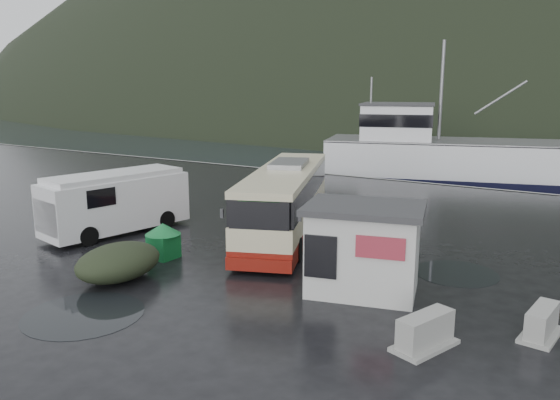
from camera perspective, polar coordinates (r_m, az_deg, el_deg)
The scene contains 14 objects.
ground at distance 20.92m, azimuth -8.68°, elevation -5.84°, with size 160.00×160.00×0.00m, color black.
harbor_water at distance 126.09m, azimuth 25.31°, elevation 7.93°, with size 300.00×180.00×0.02m, color black.
quay_edge at distance 38.06m, azimuth 10.82°, elevation 2.14°, with size 160.00×0.60×1.50m, color #999993.
coach_bus at distance 23.68m, azimuth 0.60°, elevation -3.59°, with size 2.78×10.95×3.09m, color beige, non-canonical shape.
white_van at distance 25.02m, azimuth -16.57°, elevation -3.24°, with size 2.19×6.38×2.67m, color white, non-canonical shape.
waste_bin_left at distance 20.97m, azimuth -12.01°, elevation -5.92°, with size 0.96×0.96×1.33m, color #147233, non-canonical shape.
waste_bin_right at distance 17.71m, azimuth 9.25°, elevation -9.20°, with size 0.95×0.95×1.31m, color #147233, non-canonical shape.
dome_tent at distance 19.11m, azimuth -16.41°, elevation -7.94°, with size 2.18×3.06×1.20m, color #242D1B, non-canonical shape.
ticket_kiosk at distance 17.52m, azimuth 8.57°, elevation -9.41°, with size 3.56×2.69×2.78m, color silver, non-canonical shape.
jersey_barrier_a at distance 14.36m, azimuth 14.84°, elevation -14.68°, with size 0.87×1.75×0.87m, color #999993, non-canonical shape.
jersey_barrier_b at distance 17.19m, azimuth 9.30°, elevation -9.86°, with size 0.78×1.57×0.78m, color #999993, non-canonical shape.
jersey_barrier_c at distance 15.93m, azimuth 25.54°, elevation -12.74°, with size 0.79×1.59×0.79m, color #999993, non-canonical shape.
fishing_trawler at distance 45.39m, azimuth 20.16°, elevation 3.18°, with size 28.02×6.13×11.21m, color white, non-canonical shape.
puddles at distance 17.51m, azimuth -8.33°, elevation -9.40°, with size 17.31×12.00×0.01m.
Camera 1 is at (12.81, -15.27, 6.34)m, focal length 35.00 mm.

